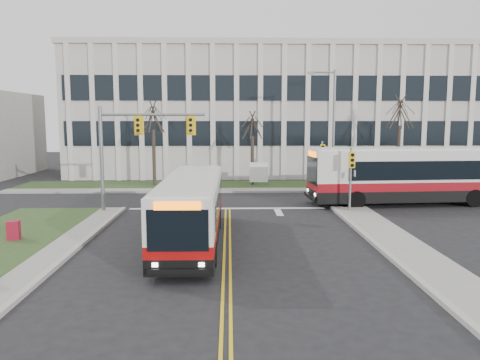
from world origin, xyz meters
name	(u,v)px	position (x,y,z in m)	size (l,w,h in m)	color
ground	(227,244)	(0.00, 0.00, 0.00)	(120.00, 120.00, 0.00)	black
sidewalk_west	(14,283)	(-7.00, -5.00, 0.07)	(1.20, 26.00, 0.14)	#9E9B93
sidewalk_east	(449,279)	(7.50, -5.00, 0.07)	(2.00, 26.00, 0.14)	#9E9B93
sidewalk_cross	(293,190)	(5.00, 15.20, 0.07)	(44.00, 1.60, 0.14)	#9E9B93
building_lawn	(289,185)	(5.00, 18.00, 0.06)	(44.00, 5.00, 0.12)	#2B441D
office_building	(275,114)	(5.00, 30.00, 6.00)	(40.00, 16.00, 12.00)	beige
mast_arm_signal	(130,140)	(-5.62, 7.16, 4.26)	(6.11, 0.38, 6.20)	slate
signal_pole_near	(351,170)	(7.20, 6.90, 2.50)	(0.34, 0.39, 3.80)	slate
signal_pole_far	(322,158)	(7.20, 15.40, 2.50)	(0.34, 0.39, 3.80)	slate
streetlight	(332,123)	(8.03, 16.20, 5.19)	(2.15, 0.25, 9.20)	slate
directory_sign	(259,173)	(2.50, 17.50, 1.17)	(1.50, 0.12, 2.00)	slate
tree_left	(153,118)	(-6.00, 18.00, 5.51)	(1.80, 1.80, 7.70)	#42352B
tree_mid	(252,126)	(2.00, 18.20, 4.88)	(1.80, 1.80, 6.82)	#42352B
tree_right	(400,114)	(14.00, 18.00, 5.91)	(1.80, 1.80, 8.25)	#42352B
bus_main	(192,211)	(-1.55, 0.25, 1.43)	(2.33, 10.75, 2.87)	silver
bus_cross	(414,177)	(11.95, 9.50, 1.78)	(2.89, 13.33, 3.56)	silver
newspaper_box_red	(14,231)	(-9.50, 0.55, 0.47)	(0.50, 0.45, 0.95)	maroon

